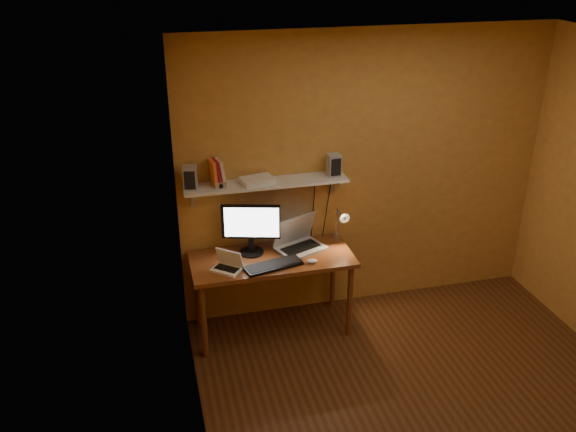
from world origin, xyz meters
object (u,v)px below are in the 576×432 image
object	(u,v)px
keyboard	(273,266)
speaker_right	(334,165)
desk	(272,266)
netbook	(228,264)
shelf_camera	(221,185)
router	(257,180)
laptop	(298,240)
monitor	(251,226)
mouse	(312,261)
wall_shelf	(266,183)
speaker_left	(190,178)
desk_lamp	(341,221)

from	to	relation	value
keyboard	speaker_right	size ratio (longest dim) A/B	2.52
desk	netbook	bearing A→B (deg)	-164.04
shelf_camera	router	bearing A→B (deg)	10.39
shelf_camera	laptop	bearing A→B (deg)	-0.97
monitor	mouse	world-z (taller)	monitor
monitor	shelf_camera	size ratio (longest dim) A/B	5.08
keyboard	desk	bearing A→B (deg)	68.22
monitor	keyboard	world-z (taller)	monitor
monitor	netbook	distance (m)	0.40
wall_shelf	netbook	bearing A→B (deg)	-142.25
monitor	keyboard	xyz separation A→B (m)	(0.13, -0.29, -0.24)
monitor	shelf_camera	world-z (taller)	shelf_camera
desk	keyboard	distance (m)	0.19
mouse	shelf_camera	bearing A→B (deg)	168.11
laptop	shelf_camera	bearing A→B (deg)	157.13
router	shelf_camera	bearing A→B (deg)	-169.61
speaker_left	speaker_right	bearing A→B (deg)	10.86
wall_shelf	netbook	distance (m)	0.75
keyboard	mouse	distance (m)	0.33
monitor	router	bearing A→B (deg)	56.70
desk	shelf_camera	xyz separation A→B (m)	(-0.39, 0.13, 0.74)
desk	wall_shelf	world-z (taller)	wall_shelf
desk	shelf_camera	size ratio (longest dim) A/B	14.40
shelf_camera	mouse	bearing A→B (deg)	-23.96
keyboard	shelf_camera	world-z (taller)	shelf_camera
mouse	laptop	bearing A→B (deg)	110.92
laptop	router	world-z (taller)	router
desk	wall_shelf	bearing A→B (deg)	90.00
shelf_camera	router	world-z (taller)	shelf_camera
desk_lamp	speaker_left	xyz separation A→B (m)	(-1.29, 0.06, 0.52)
monitor	keyboard	bearing A→B (deg)	-50.79
monitor	desk_lamp	bearing A→B (deg)	15.41
wall_shelf	keyboard	xyz separation A→B (m)	(-0.03, -0.36, -0.60)
netbook	speaker_left	bearing A→B (deg)	168.89
desk	shelf_camera	distance (m)	0.85
wall_shelf	monitor	xyz separation A→B (m)	(-0.15, -0.07, -0.35)
netbook	keyboard	xyz separation A→B (m)	(0.37, -0.05, -0.04)
netbook	desk_lamp	world-z (taller)	desk_lamp
desk	laptop	bearing A→B (deg)	24.85
netbook	shelf_camera	world-z (taller)	shelf_camera
mouse	shelf_camera	size ratio (longest dim) A/B	0.95
monitor	keyboard	size ratio (longest dim) A/B	1.00
router	monitor	bearing A→B (deg)	-138.48
mouse	wall_shelf	bearing A→B (deg)	141.67
monitor	netbook	bearing A→B (deg)	-120.58
desk_lamp	speaker_left	distance (m)	1.39
router	wall_shelf	bearing A→B (deg)	3.58
mouse	shelf_camera	distance (m)	0.99
wall_shelf	desk	bearing A→B (deg)	-90.00
wall_shelf	netbook	xyz separation A→B (m)	(-0.40, -0.31, -0.56)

